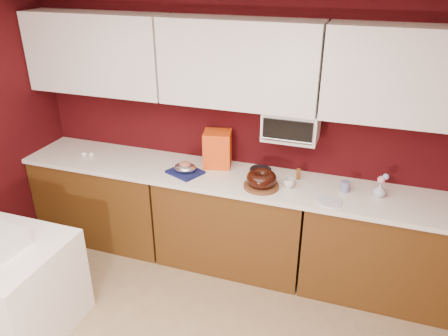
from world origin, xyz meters
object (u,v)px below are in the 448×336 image
Objects in this scene: flower_vase at (380,189)px; bundt_cake at (261,179)px; toaster_oven at (291,125)px; blue_jar at (345,186)px; coffee_mug at (289,182)px; pandoro_box at (217,149)px; foil_ham_nest at (185,167)px; dining_table at (2,287)px.

bundt_cake is at bearing -170.26° from flower_vase.
bundt_cake reaches higher than flower_vase.
toaster_oven is 5.11× the size of blue_jar.
coffee_mug reaches higher than blue_jar.
pandoro_box reaches higher than coffee_mug.
bundt_cake is 0.70m from foil_ham_nest.
coffee_mug is 0.72× the size of flower_vase.
pandoro_box reaches higher than dining_table.
pandoro_box is at bearing 163.58° from coffee_mug.
bundt_cake is at bearing -166.69° from blue_jar.
blue_jar is 0.27m from flower_vase.
flower_vase reaches higher than foil_ham_nest.
toaster_oven is at bearing 103.72° from coffee_mug.
flower_vase is at bearing 4.10° from foil_ham_nest.
dining_table is at bearing -149.49° from blue_jar.
flower_vase reaches higher than coffee_mug.
flower_vase is (1.63, 0.12, 0.01)m from foil_ham_nest.
foil_ham_nest is at bearing -144.23° from pandoro_box.
dining_table is 3.01m from flower_vase.
toaster_oven is 0.48m from coffee_mug.
bundt_cake is 0.68m from blue_jar.
flower_vase is (0.26, 0.00, 0.02)m from blue_jar.
bundt_cake is at bearing -43.12° from pandoro_box.
coffee_mug is at bearing -29.06° from pandoro_box.
foil_ham_nest is 0.34m from pandoro_box.
toaster_oven is 2.59m from dining_table.
flower_vase is (2.61, 1.38, 0.59)m from dining_table.
coffee_mug is at bearing -76.28° from toaster_oven.
foil_ham_nest is at bearing -175.90° from flower_vase.
pandoro_box is at bearing 173.55° from blue_jar.
dining_table is 7.99× the size of flower_vase.
bundt_cake is at bearing -159.83° from coffee_mug.
pandoro_box is (-0.65, 0.01, -0.31)m from toaster_oven.
blue_jar reaches higher than dining_table.
blue_jar is (2.34, 1.38, 0.57)m from dining_table.
foil_ham_nest is (0.98, 1.27, 0.58)m from dining_table.
blue_jar is at bearing -14.08° from toaster_oven.
pandoro_box reaches higher than bundt_cake.
pandoro_box is at bearing 149.52° from bundt_cake.
coffee_mug is (1.90, 1.30, 0.57)m from dining_table.
foil_ham_nest reaches higher than blue_jar.
toaster_oven reaches higher than blue_jar.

